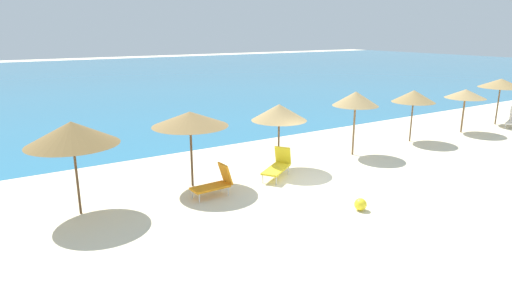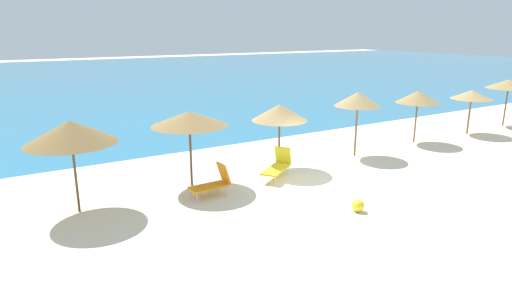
# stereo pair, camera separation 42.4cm
# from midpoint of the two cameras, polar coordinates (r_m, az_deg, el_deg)

# --- Properties ---
(ground_plane) EXTENTS (160.00, 160.00, 0.00)m
(ground_plane) POSITION_cam_midpoint_polar(r_m,az_deg,el_deg) (15.52, 9.40, -5.48)
(ground_plane) COLOR beige
(sea_water) EXTENTS (160.00, 67.65, 0.01)m
(sea_water) POSITION_cam_midpoint_polar(r_m,az_deg,el_deg) (52.65, -20.37, 8.15)
(sea_water) COLOR teal
(sea_water) RESTS_ON ground_plane
(beach_umbrella_2) EXTENTS (2.63, 2.63, 2.83)m
(beach_umbrella_2) POSITION_cam_midpoint_polar(r_m,az_deg,el_deg) (13.48, -22.52, 1.48)
(beach_umbrella_2) COLOR brown
(beach_umbrella_2) RESTS_ON ground_plane
(beach_umbrella_3) EXTENTS (2.61, 2.61, 2.67)m
(beach_umbrella_3) POSITION_cam_midpoint_polar(r_m,az_deg,el_deg) (14.84, -8.02, 3.34)
(beach_umbrella_3) COLOR brown
(beach_umbrella_3) RESTS_ON ground_plane
(beach_umbrella_4) EXTENTS (2.15, 2.15, 2.60)m
(beach_umbrella_4) POSITION_cam_midpoint_polar(r_m,az_deg,el_deg) (16.59, 3.87, 4.18)
(beach_umbrella_4) COLOR brown
(beach_umbrella_4) RESTS_ON ground_plane
(beach_umbrella_5) EXTENTS (1.98, 1.98, 2.80)m
(beach_umbrella_5) POSITION_cam_midpoint_polar(r_m,az_deg,el_deg) (18.95, 13.97, 5.77)
(beach_umbrella_5) COLOR brown
(beach_umbrella_5) RESTS_ON ground_plane
(beach_umbrella_6) EXTENTS (2.06, 2.06, 2.54)m
(beach_umbrella_6) POSITION_cam_midpoint_polar(r_m,az_deg,el_deg) (22.17, 21.18, 5.83)
(beach_umbrella_6) COLOR brown
(beach_umbrella_6) RESTS_ON ground_plane
(beach_umbrella_7) EXTENTS (2.08, 2.08, 2.32)m
(beach_umbrella_7) POSITION_cam_midpoint_polar(r_m,az_deg,el_deg) (25.27, 27.11, 5.83)
(beach_umbrella_7) COLOR brown
(beach_umbrella_7) RESTS_ON ground_plane
(beach_umbrella_8) EXTENTS (2.39, 2.39, 2.66)m
(beach_umbrella_8) POSITION_cam_midpoint_polar(r_m,az_deg,el_deg) (28.35, 30.86, 6.84)
(beach_umbrella_8) COLOR brown
(beach_umbrella_8) RESTS_ON ground_plane
(lounge_chair_0) EXTENTS (1.39, 0.64, 1.06)m
(lounge_chair_0) POSITION_cam_midpoint_polar(r_m,az_deg,el_deg) (14.36, -4.81, -5.10)
(lounge_chair_0) COLOR orange
(lounge_chair_0) RESTS_ON ground_plane
(lounge_chair_1) EXTENTS (1.65, 1.39, 1.06)m
(lounge_chair_1) POSITION_cam_midpoint_polar(r_m,az_deg,el_deg) (16.07, 3.65, -2.86)
(lounge_chair_1) COLOR yellow
(lounge_chair_1) RESTS_ON ground_plane
(beach_ball) EXTENTS (0.38, 0.38, 0.38)m
(beach_ball) POSITION_cam_midpoint_polar(r_m,az_deg,el_deg) (13.59, 14.24, -7.90)
(beach_ball) COLOR yellow
(beach_ball) RESTS_ON ground_plane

